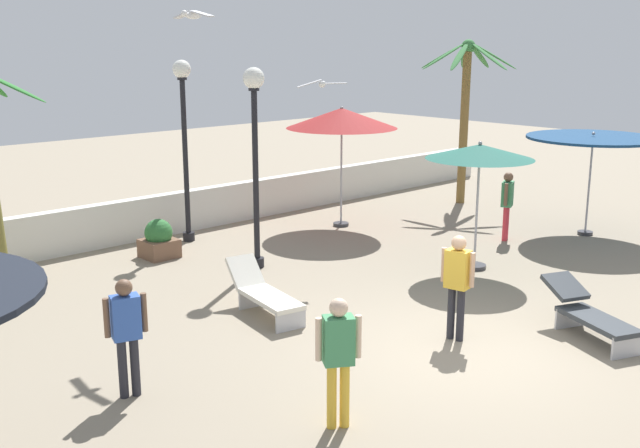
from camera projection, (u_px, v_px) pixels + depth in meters
ground_plane at (464, 350)px, 11.46m from camera, size 56.00×56.00×0.00m
boundary_wall at (149, 217)px, 17.89m from camera, size 25.20×0.30×1.00m
patio_umbrella_0 at (480, 153)px, 15.02m from camera, size 2.17×2.17×2.64m
patio_umbrella_2 at (342, 118)px, 18.51m from camera, size 2.76×2.76×3.02m
patio_umbrella_4 at (593, 140)px, 17.75m from camera, size 3.08×3.08×2.49m
palm_tree_0 at (466, 97)px, 21.22m from camera, size 2.67×2.64×4.62m
lamp_post_0 at (184, 123)px, 17.09m from camera, size 0.41×0.41×4.17m
lamp_post_1 at (255, 135)px, 15.01m from camera, size 0.43×0.43×4.08m
lounge_chair_1 at (264, 292)px, 12.88m from camera, size 0.87×1.95×0.84m
lounge_chair_2 at (588, 312)px, 11.88m from camera, size 1.20×1.91×0.81m
guest_0 at (507, 199)px, 17.57m from camera, size 0.52×0.37×1.62m
guest_1 at (126, 327)px, 9.74m from camera, size 0.54×0.34×1.62m
guest_2 at (338, 350)px, 8.94m from camera, size 0.49×0.39×1.65m
guest_3 at (457, 277)px, 11.63m from camera, size 0.30×0.55×1.69m
seagull_0 at (322, 84)px, 15.13m from camera, size 0.92×0.67×0.17m
seagull_1 at (192, 15)px, 12.37m from camera, size 0.38×1.03×0.14m
planter at (159, 240)px, 16.28m from camera, size 0.70×0.70×0.85m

